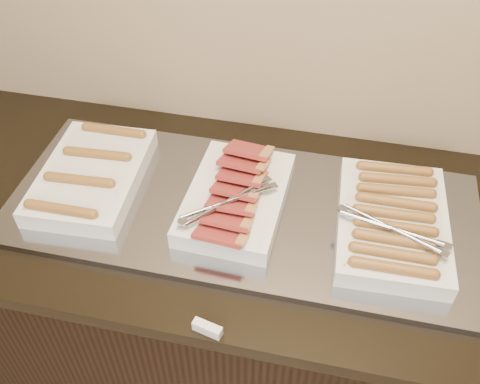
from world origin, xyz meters
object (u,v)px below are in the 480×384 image
dish_left (92,175)px  dish_center (236,197)px  dish_right (392,222)px  counter (236,307)px  warming_tray (242,209)px

dish_left → dish_center: bearing=-3.6°
dish_right → dish_left: bearing=177.4°
dish_center → counter: bearing=134.2°
dish_center → dish_right: 0.39m
warming_tray → dish_right: bearing=-0.5°
warming_tray → dish_center: dish_center is taller
counter → dish_center: (0.00, -0.00, 0.50)m
dish_right → warming_tray: bearing=177.1°
counter → dish_right: dish_right is taller
warming_tray → dish_right: (0.37, -0.00, 0.04)m
dish_right → dish_center: bearing=177.7°
dish_left → dish_right: 0.78m
warming_tray → dish_right: 0.38m
counter → dish_center: size_ratio=5.34×
dish_left → warming_tray: bearing=-3.0°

